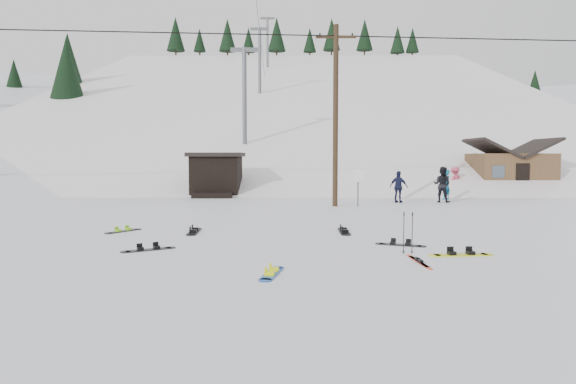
{
  "coord_description": "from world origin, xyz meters",
  "views": [
    {
      "loc": [
        -0.19,
        -11.8,
        2.52
      ],
      "look_at": [
        -0.3,
        4.18,
        1.4
      ],
      "focal_mm": 32.0,
      "sensor_mm": 36.0,
      "label": 1
    }
  ],
  "objects_px": {
    "cabin": "(510,171)",
    "hero_snowboard": "(272,273)",
    "hero_skis": "(419,261)",
    "utility_pole": "(336,113)"
  },
  "relations": [
    {
      "from": "hero_skis",
      "to": "hero_snowboard",
      "type": "bearing_deg",
      "value": -164.31
    },
    {
      "from": "hero_snowboard",
      "to": "hero_skis",
      "type": "height_order",
      "value": "hero_snowboard"
    },
    {
      "from": "cabin",
      "to": "hero_skis",
      "type": "height_order",
      "value": "cabin"
    },
    {
      "from": "hero_skis",
      "to": "cabin",
      "type": "bearing_deg",
      "value": 58.33
    },
    {
      "from": "utility_pole",
      "to": "cabin",
      "type": "xyz_separation_m",
      "value": [
        13.0,
        10.0,
        -3.2
      ]
    },
    {
      "from": "cabin",
      "to": "hero_skis",
      "type": "relative_size",
      "value": 3.23
    },
    {
      "from": "cabin",
      "to": "hero_skis",
      "type": "distance_m",
      "value": 26.7
    },
    {
      "from": "hero_skis",
      "to": "utility_pole",
      "type": "bearing_deg",
      "value": 88.96
    },
    {
      "from": "cabin",
      "to": "hero_snowboard",
      "type": "relative_size",
      "value": 3.73
    },
    {
      "from": "cabin",
      "to": "hero_snowboard",
      "type": "xyz_separation_m",
      "value": [
        -15.61,
        -25.0,
        -1.46
      ]
    }
  ]
}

